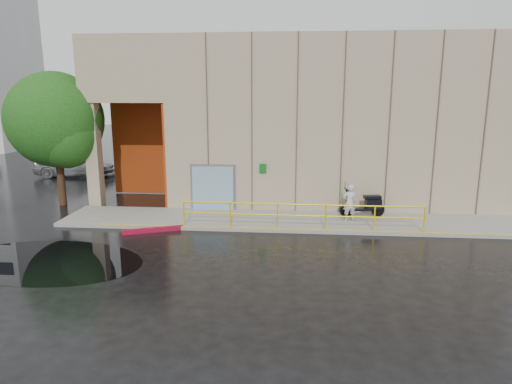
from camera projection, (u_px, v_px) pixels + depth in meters
ground at (177, 257)px, 15.53m from camera, size 120.00×120.00×0.00m
sidewalk at (295, 221)px, 19.54m from camera, size 20.00×3.00×0.15m
building at (317, 116)px, 24.85m from camera, size 20.00×10.17×8.00m
guardrail at (301, 216)px, 18.07m from camera, size 9.56×0.06×1.03m
person at (350, 203)px, 19.22m from camera, size 0.64×0.49×1.56m
scooter at (363, 197)px, 19.77m from camera, size 2.00×0.94×1.52m
red_curb at (153, 230)px, 18.24m from camera, size 2.29×1.06×0.18m
puddle at (47, 261)px, 15.17m from camera, size 7.07×4.89×0.01m
car_c at (75, 165)px, 30.13m from camera, size 5.43×2.83×1.50m
tree_near at (58, 124)px, 21.70m from camera, size 4.54×4.54×6.46m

